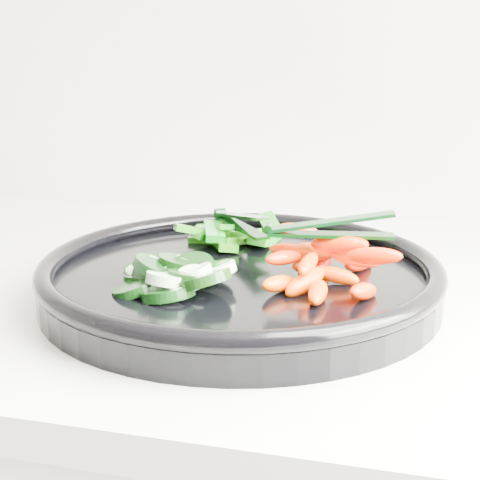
# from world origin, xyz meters

# --- Properties ---
(veggie_tray) EXTENTS (0.44, 0.44, 0.04)m
(veggie_tray) POSITION_xyz_m (0.67, 1.64, 0.95)
(veggie_tray) COLOR black
(veggie_tray) RESTS_ON counter
(cucumber_pile) EXTENTS (0.12, 0.11, 0.04)m
(cucumber_pile) POSITION_xyz_m (0.62, 1.59, 0.96)
(cucumber_pile) COLOR black
(cucumber_pile) RESTS_ON veggie_tray
(carrot_pile) EXTENTS (0.12, 0.14, 0.06)m
(carrot_pile) POSITION_xyz_m (0.75, 1.63, 0.97)
(carrot_pile) COLOR #E24A00
(carrot_pile) RESTS_ON veggie_tray
(pepper_pile) EXTENTS (0.12, 0.12, 0.03)m
(pepper_pile) POSITION_xyz_m (0.64, 1.74, 0.96)
(pepper_pile) COLOR #1F6509
(pepper_pile) RESTS_ON veggie_tray
(tong_carrot) EXTENTS (0.11, 0.03, 0.02)m
(tong_carrot) POSITION_xyz_m (0.75, 1.63, 1.00)
(tong_carrot) COLOR black
(tong_carrot) RESTS_ON carrot_pile
(tong_pepper) EXTENTS (0.08, 0.10, 0.02)m
(tong_pepper) POSITION_xyz_m (0.65, 1.73, 0.98)
(tong_pepper) COLOR black
(tong_pepper) RESTS_ON pepper_pile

